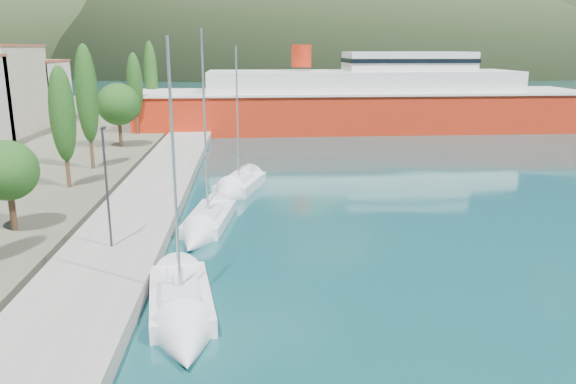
{
  "coord_description": "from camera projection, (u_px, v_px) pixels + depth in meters",
  "views": [
    {
      "loc": [
        -1.89,
        -13.47,
        10.6
      ],
      "look_at": [
        0.0,
        14.0,
        3.5
      ],
      "focal_mm": 35.0,
      "sensor_mm": 36.0,
      "label": 1
    }
  ],
  "objects": [
    {
      "name": "ground",
      "position": [
        257.0,
        94.0,
        131.71
      ],
      "size": [
        1400.0,
        1400.0,
        0.0
      ],
      "primitive_type": "plane",
      "color": "#124446"
    },
    {
      "name": "quay",
      "position": [
        151.0,
        194.0,
        40.2
      ],
      "size": [
        5.0,
        88.0,
        0.8
      ],
      "primitive_type": "cube",
      "color": "gray",
      "rests_on": "ground"
    },
    {
      "name": "tree_row",
      "position": [
        87.0,
        106.0,
        45.89
      ],
      "size": [
        4.25,
        64.98,
        10.95
      ],
      "color": "#47301E",
      "rests_on": "land_strip"
    },
    {
      "name": "lamp_posts",
      "position": [
        112.0,
        179.0,
        28.72
      ],
      "size": [
        0.15,
        45.51,
        6.06
      ],
      "color": "#2D2D33",
      "rests_on": "quay"
    },
    {
      "name": "sailboat_near",
      "position": [
        183.0,
        322.0,
        21.66
      ],
      "size": [
        3.77,
        8.65,
        12.01
      ],
      "color": "silver",
      "rests_on": "ground"
    },
    {
      "name": "sailboat_mid",
      "position": [
        202.0,
        230.0,
        32.7
      ],
      "size": [
        3.51,
        8.97,
        12.57
      ],
      "color": "silver",
      "rests_on": "ground"
    },
    {
      "name": "sailboat_far",
      "position": [
        233.0,
        191.0,
        41.55
      ],
      "size": [
        4.7,
        8.37,
        11.72
      ],
      "color": "silver",
      "rests_on": "ground"
    },
    {
      "name": "ferry",
      "position": [
        363.0,
        103.0,
        74.03
      ],
      "size": [
        58.5,
        13.13,
        11.59
      ],
      "color": "red",
      "rests_on": "ground"
    }
  ]
}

